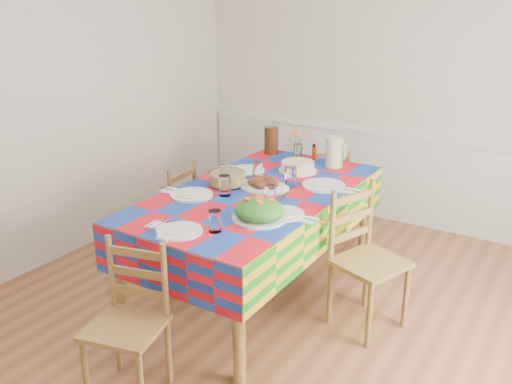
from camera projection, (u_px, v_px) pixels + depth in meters
room at (275, 148)px, 3.21m from camera, size 4.58×5.08×2.78m
wainscot at (398, 176)px, 5.48m from camera, size 4.41×0.06×0.92m
dining_table at (258, 203)px, 4.05m from camera, size 1.15×2.15×0.83m
setting_near_head at (192, 227)px, 3.31m from camera, size 0.46×0.31×0.14m
setting_left_near at (203, 191)px, 3.91m from camera, size 0.57×0.34×0.15m
setting_left_far at (250, 170)px, 4.40m from camera, size 0.52×0.31×0.14m
setting_right_near at (279, 207)px, 3.63m from camera, size 0.53×0.30×0.14m
setting_right_far at (313, 182)px, 4.09m from camera, size 0.62×0.36×0.16m
meat_platter at (263, 184)px, 4.07m from camera, size 0.41×0.30×0.08m
salad_platter at (259, 211)px, 3.49m from camera, size 0.36×0.36×0.15m
pasta_bowl at (227, 179)px, 4.13m from camera, size 0.28×0.28×0.10m
cake at (298, 167)px, 4.44m from camera, size 0.32×0.32×0.09m
serving_utensils at (274, 200)px, 3.82m from camera, size 0.17×0.39×0.01m
flower_vase at (298, 147)px, 4.77m from camera, size 0.16×0.13×0.26m
hot_sauce at (314, 152)px, 4.74m from camera, size 0.04×0.04×0.15m
green_pitcher at (334, 152)px, 4.55m from camera, size 0.15×0.15×0.26m
tea_pitcher at (271, 140)px, 4.93m from camera, size 0.12×0.12×0.25m
name_card at (162, 239)px, 3.20m from camera, size 0.08×0.03×0.02m
chair_near at (129, 323)px, 3.07m from camera, size 0.49×0.47×0.91m
chair_far at (333, 190)px, 5.23m from camera, size 0.45×0.44×0.87m
chair_left at (172, 215)px, 4.58m from camera, size 0.42×0.43×0.91m
chair_right at (365, 260)px, 3.71m from camera, size 0.55×0.56×1.00m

